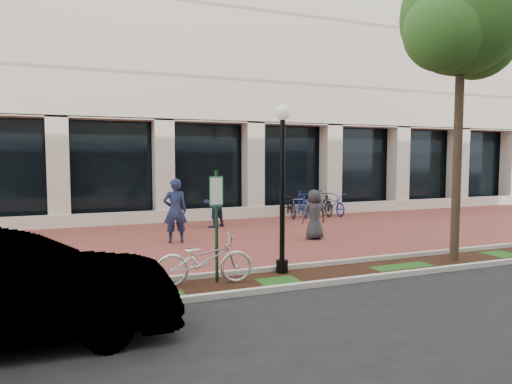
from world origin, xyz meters
name	(u,v)px	position (x,y,z in m)	size (l,w,h in m)	color
ground	(251,237)	(0.00, 0.00, 0.00)	(120.00, 120.00, 0.00)	black
brick_plaza	(251,237)	(0.00, 0.00, 0.01)	(40.00, 9.00, 0.01)	brown
planting_strip	(334,274)	(0.00, -5.25, 0.01)	(40.00, 1.50, 0.01)	black
curb_plaza_side	(318,264)	(0.00, -4.50, 0.06)	(40.00, 0.12, 0.12)	beige
curb_street_side	(353,280)	(0.00, -6.00, 0.06)	(40.00, 0.12, 0.12)	beige
near_office_building	(180,18)	(0.00, 10.47, 10.05)	(40.00, 12.12, 16.00)	beige
parking_sign	(217,212)	(-2.70, -4.95, 1.52)	(0.34, 0.07, 2.39)	#15391D
lamppost	(282,178)	(-1.07, -4.70, 2.19)	(0.36, 0.36, 3.85)	black
street_tree	(462,23)	(3.65, -5.18, 6.00)	(3.61, 3.01, 7.71)	#423125
locked_bicycle	(204,259)	(-2.99, -4.98, 0.53)	(0.71, 2.03, 1.07)	silver
pedestrian_left	(175,211)	(-2.57, -0.08, 1.01)	(0.73, 0.48, 2.01)	#1B2444
pedestrian_mid	(213,203)	(-0.56, 2.55, 0.94)	(0.91, 0.71, 1.87)	#1D2649
pedestrian_right	(314,215)	(1.74, -1.17, 0.81)	(0.79, 0.52, 1.63)	#2B2C30
bollard	(317,206)	(4.70, 3.83, 0.47)	(0.12, 0.12, 0.93)	#B6B7BB
bike_rack_cluster	(312,205)	(4.52, 3.99, 0.53)	(3.09, 2.06, 1.14)	black
sedan_near_curb	(1,291)	(-6.46, -6.96, 0.80)	(1.68, 4.83, 1.59)	#B3B3B8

